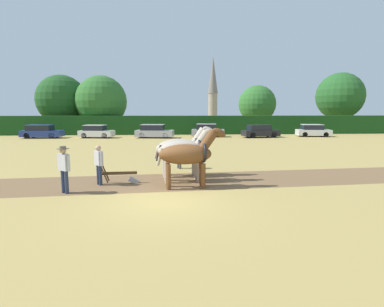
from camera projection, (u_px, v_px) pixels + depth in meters
name	position (u px, v px, depth m)	size (l,w,h in m)	color
ground_plane	(165.00, 201.00, 10.40)	(240.00, 240.00, 0.00)	#A88E4C
plowed_furrow_strip	(59.00, 185.00, 12.57)	(34.68, 3.34, 0.01)	brown
hedgerow	(170.00, 125.00, 40.01)	(68.58, 1.64, 2.47)	#194719
tree_far_left	(62.00, 100.00, 43.02)	(7.09, 7.09, 8.22)	brown
tree_left	(101.00, 101.00, 42.12)	(7.10, 7.10, 8.03)	#423323
tree_center_left	(257.00, 104.00, 46.44)	(5.76, 5.76, 7.04)	#4C3823
tree_center	(340.00, 96.00, 46.35)	(7.17, 7.17, 8.96)	#423323
church_spire	(213.00, 89.00, 76.54)	(2.57, 2.57, 16.66)	gray
draft_horse_lead_left	(188.00, 154.00, 12.04)	(2.89, 1.03, 2.50)	brown
draft_horse_lead_right	(185.00, 151.00, 13.14)	(2.81, 1.08, 2.41)	#B2A38E
draft_horse_trail_left	(182.00, 148.00, 14.25)	(2.95, 1.17, 2.45)	#B2A38E
plow	(123.00, 176.00, 12.90)	(1.70, 0.49, 1.13)	#4C331E
farmer_at_plow	(99.00, 162.00, 12.53)	(0.45, 0.57, 1.68)	#28334C
farmer_beside_team	(179.00, 151.00, 16.12)	(0.41, 0.60, 1.66)	#4C4C4C
farmer_onlooker_left	(64.00, 165.00, 11.22)	(0.56, 0.48, 1.81)	#28334C
parked_car_far_left	(42.00, 132.00, 34.39)	(4.47, 1.92, 1.53)	navy
parked_car_left	(96.00, 132.00, 34.66)	(4.05, 2.25, 1.50)	silver
parked_car_center_left	(154.00, 131.00, 34.67)	(4.53, 2.40, 1.56)	#A8A8B2
parked_car_center	(207.00, 131.00, 36.07)	(4.06, 2.20, 1.57)	#9E9EA8
parked_car_center_right	(260.00, 131.00, 35.30)	(4.48, 2.34, 1.49)	black
parked_car_right	(313.00, 131.00, 36.47)	(4.14, 2.42, 1.49)	silver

